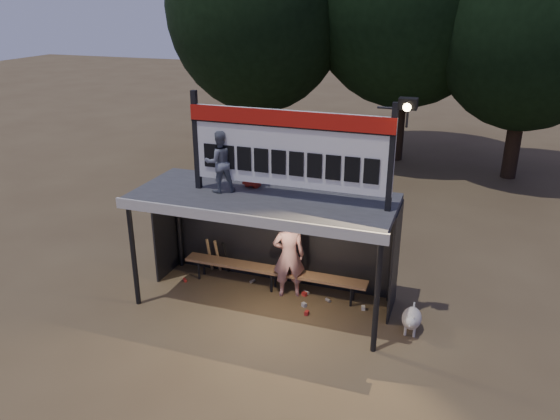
# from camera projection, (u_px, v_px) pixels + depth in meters

# --- Properties ---
(ground) EXTENTS (80.00, 80.00, 0.00)m
(ground) POSITION_uv_depth(u_px,v_px,m) (264.00, 302.00, 11.17)
(ground) COLOR #4F3E27
(ground) RESTS_ON ground
(player) EXTENTS (0.78, 0.66, 1.81)m
(player) POSITION_uv_depth(u_px,v_px,m) (289.00, 256.00, 11.11)
(player) COLOR silver
(player) RESTS_ON ground
(child_a) EXTENTS (0.73, 0.71, 1.19)m
(child_a) POSITION_uv_depth(u_px,v_px,m) (220.00, 162.00, 10.32)
(child_a) COLOR slate
(child_a) RESTS_ON dugout_shelter
(child_b) EXTENTS (0.56, 0.41, 1.04)m
(child_b) POSITION_uv_depth(u_px,v_px,m) (252.00, 161.00, 10.61)
(child_b) COLOR #B1281B
(child_b) RESTS_ON dugout_shelter
(dugout_shelter) EXTENTS (5.10, 2.08, 2.32)m
(dugout_shelter) POSITION_uv_depth(u_px,v_px,m) (268.00, 214.00, 10.71)
(dugout_shelter) COLOR #3A3A3C
(dugout_shelter) RESTS_ON ground
(scoreboard_assembly) EXTENTS (4.10, 0.27, 1.99)m
(scoreboard_assembly) POSITION_uv_depth(u_px,v_px,m) (291.00, 146.00, 9.77)
(scoreboard_assembly) COLOR black
(scoreboard_assembly) RESTS_ON dugout_shelter
(bench) EXTENTS (4.00, 0.35, 0.48)m
(bench) POSITION_uv_depth(u_px,v_px,m) (273.00, 271.00, 11.49)
(bench) COLOR #996E48
(bench) RESTS_ON ground
(tree_left) EXTENTS (6.46, 6.46, 9.27)m
(tree_left) POSITION_uv_depth(u_px,v_px,m) (258.00, 6.00, 19.16)
(tree_left) COLOR #311E16
(tree_left) RESTS_ON ground
(tree_right) EXTENTS (6.08, 6.08, 8.72)m
(tree_right) POSITION_uv_depth(u_px,v_px,m) (533.00, 18.00, 16.95)
(tree_right) COLOR black
(tree_right) RESTS_ON ground
(dog) EXTENTS (0.36, 0.81, 0.49)m
(dog) POSITION_uv_depth(u_px,v_px,m) (411.00, 319.00, 10.07)
(dog) COLOR beige
(dog) RESTS_ON ground
(bats) EXTENTS (0.48, 0.33, 0.84)m
(bats) POSITION_uv_depth(u_px,v_px,m) (218.00, 256.00, 12.17)
(bats) COLOR #A6804D
(bats) RESTS_ON ground
(litter) EXTENTS (4.03, 0.96, 0.08)m
(litter) POSITION_uv_depth(u_px,v_px,m) (293.00, 297.00, 11.29)
(litter) COLOR #B0201E
(litter) RESTS_ON ground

